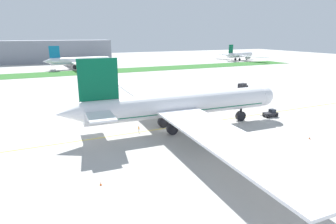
{
  "coord_description": "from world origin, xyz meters",
  "views": [
    {
      "loc": [
        -28.07,
        -61.43,
        23.19
      ],
      "look_at": [
        1.34,
        2.11,
        3.96
      ],
      "focal_mm": 30.47,
      "sensor_mm": 36.0,
      "label": 1
    }
  ],
  "objects_px": {
    "traffic_cone_port_wing": "(310,138)",
    "service_truck_baggage_loader": "(243,87)",
    "traffic_cone_near_nose": "(101,183)",
    "parked_airliner_far_left": "(78,61)",
    "airliner_foreground": "(178,105)",
    "service_truck_fuel_bowser": "(141,86)",
    "pushback_tug": "(271,113)",
    "parked_airliner_far_centre": "(239,55)",
    "ground_crew_wingwalker_port": "(139,128)"
  },
  "relations": [
    {
      "from": "traffic_cone_port_wing",
      "to": "service_truck_fuel_bowser",
      "type": "relative_size",
      "value": 0.12
    },
    {
      "from": "airliner_foreground",
      "to": "parked_airliner_far_centre",
      "type": "distance_m",
      "value": 202.06
    },
    {
      "from": "pushback_tug",
      "to": "service_truck_baggage_loader",
      "type": "height_order",
      "value": "service_truck_baggage_loader"
    },
    {
      "from": "traffic_cone_near_nose",
      "to": "traffic_cone_port_wing",
      "type": "relative_size",
      "value": 1.0
    },
    {
      "from": "traffic_cone_near_nose",
      "to": "service_truck_baggage_loader",
      "type": "bearing_deg",
      "value": 36.8
    },
    {
      "from": "ground_crew_wingwalker_port",
      "to": "traffic_cone_port_wing",
      "type": "xyz_separation_m",
      "value": [
        33.92,
        -20.82,
        -0.69
      ]
    },
    {
      "from": "traffic_cone_port_wing",
      "to": "service_truck_baggage_loader",
      "type": "relative_size",
      "value": 0.12
    },
    {
      "from": "traffic_cone_near_nose",
      "to": "service_truck_fuel_bowser",
      "type": "bearing_deg",
      "value": 65.89
    },
    {
      "from": "airliner_foreground",
      "to": "ground_crew_wingwalker_port",
      "type": "distance_m",
      "value": 11.26
    },
    {
      "from": "service_truck_baggage_loader",
      "to": "parked_airliner_far_centre",
      "type": "height_order",
      "value": "parked_airliner_far_centre"
    },
    {
      "from": "parked_airliner_far_left",
      "to": "parked_airliner_far_centre",
      "type": "relative_size",
      "value": 1.24
    },
    {
      "from": "traffic_cone_near_nose",
      "to": "service_truck_baggage_loader",
      "type": "xyz_separation_m",
      "value": [
        71.45,
        53.45,
        1.32
      ]
    },
    {
      "from": "pushback_tug",
      "to": "ground_crew_wingwalker_port",
      "type": "bearing_deg",
      "value": 175.39
    },
    {
      "from": "airliner_foreground",
      "to": "service_truck_fuel_bowser",
      "type": "distance_m",
      "value": 55.82
    },
    {
      "from": "traffic_cone_port_wing",
      "to": "service_truck_fuel_bowser",
      "type": "xyz_separation_m",
      "value": [
        -14.55,
        73.67,
        1.15
      ]
    },
    {
      "from": "parked_airliner_far_left",
      "to": "parked_airliner_far_centre",
      "type": "height_order",
      "value": "parked_airliner_far_left"
    },
    {
      "from": "airliner_foreground",
      "to": "traffic_cone_near_nose",
      "type": "relative_size",
      "value": 157.53
    },
    {
      "from": "pushback_tug",
      "to": "traffic_cone_near_nose",
      "type": "height_order",
      "value": "pushback_tug"
    },
    {
      "from": "airliner_foreground",
      "to": "traffic_cone_near_nose",
      "type": "height_order",
      "value": "airliner_foreground"
    },
    {
      "from": "airliner_foreground",
      "to": "traffic_cone_near_nose",
      "type": "bearing_deg",
      "value": -140.51
    },
    {
      "from": "traffic_cone_port_wing",
      "to": "parked_airliner_far_centre",
      "type": "height_order",
      "value": "parked_airliner_far_centre"
    },
    {
      "from": "traffic_cone_port_wing",
      "to": "parked_airliner_far_left",
      "type": "relative_size",
      "value": 0.01
    },
    {
      "from": "service_truck_baggage_loader",
      "to": "parked_airliner_far_left",
      "type": "height_order",
      "value": "parked_airliner_far_left"
    },
    {
      "from": "service_truck_baggage_loader",
      "to": "parked_airliner_far_centre",
      "type": "bearing_deg",
      "value": 52.32
    },
    {
      "from": "ground_crew_wingwalker_port",
      "to": "parked_airliner_far_left",
      "type": "xyz_separation_m",
      "value": [
        5.67,
        142.05,
        4.34
      ]
    },
    {
      "from": "traffic_cone_near_nose",
      "to": "service_truck_fuel_bowser",
      "type": "xyz_separation_m",
      "value": [
        33.24,
        74.27,
        1.15
      ]
    },
    {
      "from": "service_truck_baggage_loader",
      "to": "pushback_tug",
      "type": "bearing_deg",
      "value": -117.58
    },
    {
      "from": "traffic_cone_near_nose",
      "to": "parked_airliner_far_left",
      "type": "relative_size",
      "value": 0.01
    },
    {
      "from": "airliner_foreground",
      "to": "service_truck_fuel_bowser",
      "type": "xyz_separation_m",
      "value": [
        9.58,
        54.78,
        -4.75
      ]
    },
    {
      "from": "traffic_cone_port_wing",
      "to": "service_truck_baggage_loader",
      "type": "height_order",
      "value": "service_truck_baggage_loader"
    },
    {
      "from": "ground_crew_wingwalker_port",
      "to": "parked_airliner_far_left",
      "type": "relative_size",
      "value": 0.02
    },
    {
      "from": "service_truck_baggage_loader",
      "to": "service_truck_fuel_bowser",
      "type": "relative_size",
      "value": 1.01
    },
    {
      "from": "pushback_tug",
      "to": "service_truck_baggage_loader",
      "type": "bearing_deg",
      "value": 62.42
    },
    {
      "from": "airliner_foreground",
      "to": "service_truck_baggage_loader",
      "type": "bearing_deg",
      "value": 35.39
    },
    {
      "from": "airliner_foreground",
      "to": "traffic_cone_port_wing",
      "type": "relative_size",
      "value": 157.53
    },
    {
      "from": "airliner_foreground",
      "to": "traffic_cone_port_wing",
      "type": "xyz_separation_m",
      "value": [
        24.13,
        -18.88,
        -5.91
      ]
    },
    {
      "from": "service_truck_fuel_bowser",
      "to": "traffic_cone_near_nose",
      "type": "bearing_deg",
      "value": -114.11
    },
    {
      "from": "service_truck_baggage_loader",
      "to": "parked_airliner_far_left",
      "type": "bearing_deg",
      "value": 115.26
    },
    {
      "from": "airliner_foreground",
      "to": "parked_airliner_far_centre",
      "type": "relative_size",
      "value": 1.6
    },
    {
      "from": "parked_airliner_far_centre",
      "to": "ground_crew_wingwalker_port",
      "type": "bearing_deg",
      "value": -134.88
    },
    {
      "from": "parked_airliner_far_left",
      "to": "service_truck_baggage_loader",
      "type": "bearing_deg",
      "value": -64.74
    },
    {
      "from": "pushback_tug",
      "to": "parked_airliner_far_centre",
      "type": "distance_m",
      "value": 184.5
    },
    {
      "from": "traffic_cone_port_wing",
      "to": "service_truck_fuel_bowser",
      "type": "distance_m",
      "value": 75.1
    },
    {
      "from": "traffic_cone_near_nose",
      "to": "parked_airliner_far_centre",
      "type": "bearing_deg",
      "value": 46.42
    },
    {
      "from": "traffic_cone_near_nose",
      "to": "service_truck_baggage_loader",
      "type": "distance_m",
      "value": 89.24
    },
    {
      "from": "airliner_foreground",
      "to": "service_truck_fuel_bowser",
      "type": "bearing_deg",
      "value": 80.08
    },
    {
      "from": "ground_crew_wingwalker_port",
      "to": "parked_airliner_far_centre",
      "type": "height_order",
      "value": "parked_airliner_far_centre"
    },
    {
      "from": "traffic_cone_port_wing",
      "to": "airliner_foreground",
      "type": "bearing_deg",
      "value": 141.96
    },
    {
      "from": "airliner_foreground",
      "to": "traffic_cone_port_wing",
      "type": "distance_m",
      "value": 31.2
    },
    {
      "from": "airliner_foreground",
      "to": "ground_crew_wingwalker_port",
      "type": "xyz_separation_m",
      "value": [
        -9.79,
        1.93,
        -5.22
      ]
    }
  ]
}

